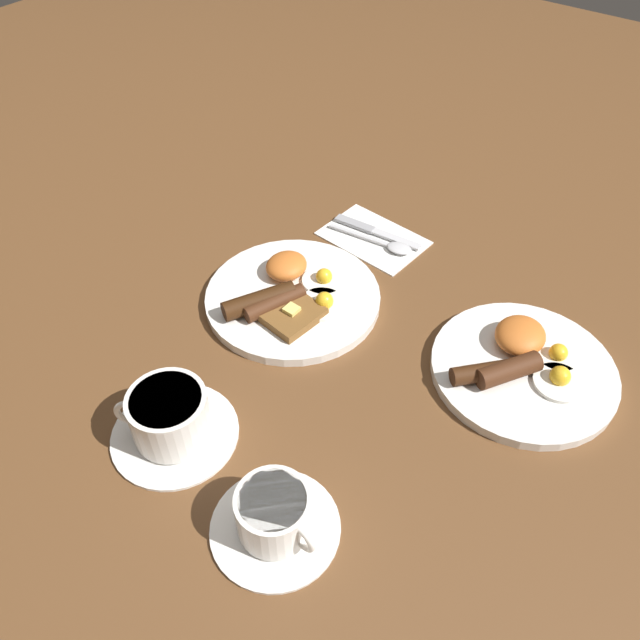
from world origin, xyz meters
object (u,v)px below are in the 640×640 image
(knife, at_px, (372,230))
(teacup_near, at_px, (170,419))
(breakfast_plate_near, at_px, (291,296))
(spoon, at_px, (390,245))
(breakfast_plate_far, at_px, (523,365))
(teacup_far, at_px, (275,517))

(knife, bearing_deg, teacup_near, -91.32)
(breakfast_plate_near, xyz_separation_m, spoon, (-0.20, 0.05, -0.00))
(spoon, bearing_deg, breakfast_plate_near, -111.50)
(breakfast_plate_near, relative_size, teacup_near, 1.67)
(breakfast_plate_far, distance_m, teacup_far, 0.40)
(spoon, bearing_deg, knife, 151.45)
(breakfast_plate_near, height_order, teacup_far, teacup_far)
(breakfast_plate_near, xyz_separation_m, breakfast_plate_far, (-0.08, 0.34, 0.00))
(teacup_near, relative_size, spoon, 1.04)
(breakfast_plate_near, bearing_deg, teacup_near, 7.47)
(breakfast_plate_far, height_order, knife, breakfast_plate_far)
(teacup_far, xyz_separation_m, spoon, (-0.50, -0.17, -0.02))
(breakfast_plate_near, relative_size, knife, 1.64)
(teacup_far, bearing_deg, breakfast_plate_near, -143.58)
(breakfast_plate_near, distance_m, teacup_near, 0.28)
(breakfast_plate_far, bearing_deg, knife, -111.82)
(teacup_far, xyz_separation_m, knife, (-0.52, -0.22, -0.02))
(teacup_far, bearing_deg, spoon, -161.15)
(teacup_near, bearing_deg, spoon, 178.43)
(breakfast_plate_near, relative_size, teacup_far, 1.82)
(breakfast_plate_near, distance_m, breakfast_plate_far, 0.35)
(teacup_near, relative_size, teacup_far, 1.09)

